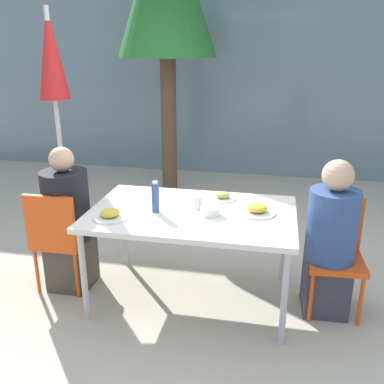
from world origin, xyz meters
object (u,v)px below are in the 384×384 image
(chair_left, at_px, (58,234))
(salad_bowl, at_px, (210,211))
(bottle, at_px, (155,197))
(chair_right, at_px, (335,246))
(person_left, at_px, (68,224))
(drinking_cup, at_px, (198,202))
(person_right, at_px, (330,243))
(closed_umbrella, at_px, (53,77))

(chair_left, xyz_separation_m, salad_bowl, (1.20, 0.05, 0.28))
(bottle, distance_m, salad_bowl, 0.41)
(chair_right, bearing_deg, person_left, 1.21)
(chair_left, distance_m, drinking_cup, 1.14)
(person_right, xyz_separation_m, salad_bowl, (-0.87, -0.09, 0.22))
(person_right, xyz_separation_m, bottle, (-1.27, -0.11, 0.30))
(person_right, distance_m, salad_bowl, 0.90)
(bottle, bearing_deg, closed_umbrella, 144.85)
(chair_left, height_order, salad_bowl, chair_left)
(closed_umbrella, height_order, drinking_cup, closed_umbrella)
(chair_left, relative_size, person_right, 0.72)
(person_left, xyz_separation_m, bottle, (0.75, -0.06, 0.30))
(chair_right, distance_m, drinking_cup, 1.07)
(person_right, xyz_separation_m, closed_umbrella, (-2.45, 0.71, 1.08))
(drinking_cup, relative_size, salad_bowl, 0.67)
(closed_umbrella, distance_m, bottle, 1.63)
(chair_right, bearing_deg, closed_umbrella, -16.85)
(person_left, relative_size, chair_right, 1.39)
(closed_umbrella, height_order, salad_bowl, closed_umbrella)
(chair_right, height_order, person_right, person_right)
(person_left, bearing_deg, person_right, 1.05)
(chair_right, bearing_deg, salad_bowl, 8.14)
(chair_right, distance_m, person_right, 0.11)
(person_right, height_order, bottle, person_right)
(closed_umbrella, bearing_deg, bottle, -35.15)
(person_left, bearing_deg, bottle, -4.99)
(person_left, relative_size, drinking_cup, 12.27)
(closed_umbrella, xyz_separation_m, salad_bowl, (1.58, -0.80, -0.86))
(chair_right, relative_size, person_right, 0.72)
(chair_left, xyz_separation_m, drinking_cup, (1.09, 0.15, 0.30))
(bottle, bearing_deg, salad_bowl, 3.36)
(person_left, height_order, person_right, person_left)
(person_right, bearing_deg, salad_bowl, 3.35)
(person_left, bearing_deg, chair_left, -121.84)
(chair_left, bearing_deg, person_left, 58.16)
(salad_bowl, bearing_deg, drinking_cup, 136.10)
(chair_right, relative_size, bottle, 3.60)
(person_left, height_order, salad_bowl, person_left)
(chair_left, relative_size, closed_umbrella, 0.38)
(drinking_cup, bearing_deg, chair_left, -172.07)
(chair_right, distance_m, closed_umbrella, 2.81)
(chair_right, bearing_deg, bottle, 5.89)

